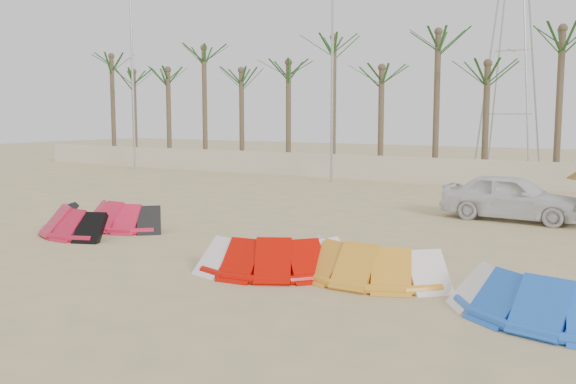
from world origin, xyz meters
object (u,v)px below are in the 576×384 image
Objects in this scene: kite_red_left at (127,215)px; kite_blue at (558,296)px; kite_red_mid at (82,219)px; car at (512,197)px; kite_red_right at (283,254)px; kite_orange at (372,259)px.

kite_blue is at bearing -11.32° from kite_red_left.
car reaches higher than kite_red_mid.
kite_red_left and kite_red_mid have the same top height.
kite_red_right is at bearing -17.37° from kite_red_left.
kite_blue is at bearing -12.83° from kite_orange.
kite_red_mid is at bearing -111.63° from kite_red_left.
kite_red_left is at bearing 168.68° from kite_blue.
kite_orange is (9.49, -0.39, 0.00)m from kite_red_mid.
car is (10.26, 9.05, 0.35)m from kite_red_mid.
kite_orange is 0.77× the size of car.
kite_red_mid is at bearing 173.16° from kite_red_right.
car is (0.77, 9.44, 0.35)m from kite_orange.
kite_blue is at bearing -161.26° from car.
kite_red_mid is (-0.51, -1.30, 0.00)m from kite_red_left.
car is (9.74, 7.75, 0.35)m from kite_red_left.
kite_red_left is 13.05m from kite_blue.
kite_red_mid is 0.96× the size of kite_red_right.
kite_red_left is 0.85× the size of kite_red_mid.
kite_red_left is at bearing 68.37° from kite_red_mid.
kite_red_mid is at bearing 177.64° from kite_orange.
kite_red_mid is 13.37m from kite_blue.
kite_blue is (12.80, -2.56, 0.00)m from kite_red_left.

